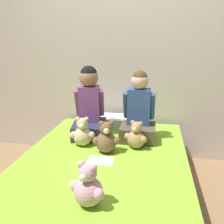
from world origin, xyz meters
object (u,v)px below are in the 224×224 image
Objects in this scene: bed at (103,182)px; sign_card at (101,160)px; child_on_right at (139,113)px; teddy_bear_between_children at (106,139)px; teddy_bear_held_by_right_child at (136,137)px; pillow_at_headboard at (118,121)px; teddy_bear_held_by_left_child at (83,134)px; teddy_bear_at_foot_of_bed at (88,187)px; child_on_left at (89,107)px.

sign_card is (-0.01, -0.03, 0.23)m from bed.
teddy_bear_between_children is at bearing -124.66° from child_on_right.
child_on_right is 0.46m from teddy_bear_between_children.
teddy_bear_between_children is at bearing -133.54° from teddy_bear_held_by_right_child.
bed is 0.85m from pillow_at_headboard.
bed is at bearing 72.93° from sign_card.
teddy_bear_held_by_left_child is 1.01× the size of teddy_bear_at_foot_of_bed.
teddy_bear_between_children is 0.68m from pillow_at_headboard.
teddy_bear_held_by_left_child reaches higher than sign_card.
pillow_at_headboard is 0.84m from sign_card.
child_on_left reaches higher than bed.
teddy_bear_held_by_left_child is (-0.49, -0.26, -0.15)m from child_on_right.
bed is at bearing -115.31° from teddy_bear_held_by_right_child.
bed is 6.82× the size of teddy_bear_between_children.
teddy_bear_held_by_left_child is at bearing -112.78° from pillow_at_headboard.
teddy_bear_held_by_right_child is (-0.00, -0.23, -0.16)m from child_on_right.
teddy_bear_at_foot_of_bed is 0.55m from sign_card.
pillow_at_headboard is at bearing 132.54° from teddy_bear_held_by_right_child.
pillow_at_headboard is (0.00, 0.80, 0.28)m from bed.
teddy_bear_held_by_left_child reaches higher than teddy_bear_held_by_right_child.
child_on_left is 2.58× the size of teddy_bear_at_foot_of_bed.
teddy_bear_held_by_left_child is at bearing 147.04° from teddy_bear_between_children.
child_on_right is 0.57m from teddy_bear_held_by_left_child.
teddy_bear_at_foot_of_bed is (-0.21, -0.83, 0.01)m from teddy_bear_held_by_right_child.
teddy_bear_between_children is 1.05× the size of teddy_bear_at_foot_of_bed.
child_on_left is at bearing -128.95° from pillow_at_headboard.
child_on_right reaches higher than teddy_bear_at_foot_of_bed.
bed is 9.28× the size of sign_card.
teddy_bear_held_by_right_child is 0.56× the size of pillow_at_headboard.
sign_card is at bearing 114.48° from teddy_bear_at_foot_of_bed.
sign_card is (-0.01, -0.16, -0.12)m from teddy_bear_between_children.
teddy_bear_held_by_left_child is (0.01, -0.27, -0.18)m from child_on_left.
teddy_bear_between_children is at bearing -89.70° from pillow_at_headboard.
bed is 4.27× the size of pillow_at_headboard.
child_on_right is 0.64m from sign_card.
teddy_bear_held_by_left_child is (-0.24, 0.23, 0.34)m from bed.
pillow_at_headboard is at bearing 127.71° from child_on_right.
teddy_bear_held_by_right_child is at bearing 46.64° from bed.
teddy_bear_held_by_left_child is 0.63m from pillow_at_headboard.
child_on_left reaches higher than teddy_bear_at_foot_of_bed.
bed is 0.47m from teddy_bear_held_by_left_child.
child_on_right is 2.44× the size of teddy_bear_held_by_left_child.
bed is at bearing -53.84° from teddy_bear_held_by_left_child.
pillow_at_headboard is (-0.00, 0.67, -0.06)m from teddy_bear_between_children.
teddy_bear_between_children reaches higher than sign_card.
bed is 7.61× the size of teddy_bear_held_by_right_child.
pillow_at_headboard is (-0.25, 0.31, -0.21)m from child_on_right.
bed is 7.11× the size of teddy_bear_held_by_left_child.
teddy_bear_held_by_left_child reaches higher than teddy_bear_at_foot_of_bed.
child_on_left is 0.58m from teddy_bear_held_by_right_child.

